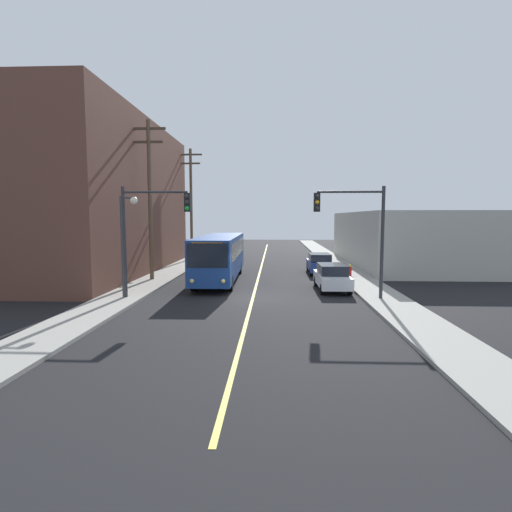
{
  "coord_description": "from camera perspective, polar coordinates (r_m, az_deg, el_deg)",
  "views": [
    {
      "loc": [
        1.19,
        -22.33,
        4.48
      ],
      "look_at": [
        0.0,
        3.61,
        2.0
      ],
      "focal_mm": 28.13,
      "sensor_mm": 36.0,
      "label": 1
    }
  ],
  "objects": [
    {
      "name": "lane_stripe_center",
      "position": [
        37.62,
        0.8,
        -1.38
      ],
      "size": [
        0.16,
        60.0,
        0.01
      ],
      "primitive_type": "cube",
      "color": "#D8CC4C",
      "rests_on": "ground"
    },
    {
      "name": "street_lamp_left",
      "position": [
        22.81,
        -17.98,
        3.34
      ],
      "size": [
        0.98,
        0.4,
        5.5
      ],
      "color": "#38383D",
      "rests_on": "sidewalk_left"
    },
    {
      "name": "traffic_signal_right_corner",
      "position": [
        22.03,
        13.72,
        4.84
      ],
      "size": [
        3.75,
        0.48,
        6.0
      ],
      "color": "#2D2D33",
      "rests_on": "sidewalk_right"
    },
    {
      "name": "utility_pole_near",
      "position": [
        29.2,
        -14.85,
        8.62
      ],
      "size": [
        2.4,
        0.28,
        11.03
      ],
      "color": "brown",
      "rests_on": "sidewalk_left"
    },
    {
      "name": "ground_plane",
      "position": [
        22.81,
        -0.42,
        -5.87
      ],
      "size": [
        120.0,
        120.0,
        0.0
      ],
      "primitive_type": "plane",
      "color": "black"
    },
    {
      "name": "utility_pole_mid",
      "position": [
        42.85,
        -9.21,
        7.96
      ],
      "size": [
        2.4,
        0.28,
        11.45
      ],
      "color": "brown",
      "rests_on": "sidewalk_left"
    },
    {
      "name": "parked_car_white",
      "position": [
        25.26,
        10.77,
        -2.92
      ],
      "size": [
        1.89,
        4.44,
        1.62
      ],
      "color": "silver",
      "rests_on": "ground"
    },
    {
      "name": "fire_hydrant",
      "position": [
        30.82,
        13.19,
        -1.95
      ],
      "size": [
        0.44,
        0.26,
        0.84
      ],
      "color": "red",
      "rests_on": "sidewalk_right"
    },
    {
      "name": "city_bus",
      "position": [
        28.72,
        -5.11,
        0.12
      ],
      "size": [
        2.71,
        12.19,
        3.2
      ],
      "color": "navy",
      "rests_on": "ground"
    },
    {
      "name": "traffic_signal_left_corner",
      "position": [
        22.35,
        -14.6,
        4.83
      ],
      "size": [
        3.75,
        0.48,
        6.0
      ],
      "color": "#2D2D33",
      "rests_on": "sidewalk_left"
    },
    {
      "name": "building_right_warehouse",
      "position": [
        41.28,
        21.45,
        2.34
      ],
      "size": [
        12.0,
        20.94,
        5.01
      ],
      "color": "#B2B2A8",
      "rests_on": "ground"
    },
    {
      "name": "building_left_brick",
      "position": [
        35.26,
        -22.19,
        7.65
      ],
      "size": [
        10.0,
        22.77,
        12.16
      ],
      "color": "brown",
      "rests_on": "ground"
    },
    {
      "name": "parked_car_blue",
      "position": [
        32.59,
        9.04,
        -1.02
      ],
      "size": [
        1.84,
        4.41,
        1.62
      ],
      "color": "navy",
      "rests_on": "ground"
    },
    {
      "name": "sidewalk_left",
      "position": [
        33.7,
        -11.91,
        -2.17
      ],
      "size": [
        2.5,
        90.0,
        0.15
      ],
      "primitive_type": "cube",
      "color": "gray",
      "rests_on": "ground"
    },
    {
      "name": "sidewalk_right",
      "position": [
        33.19,
        13.14,
        -2.32
      ],
      "size": [
        2.5,
        90.0,
        0.15
      ],
      "primitive_type": "cube",
      "color": "gray",
      "rests_on": "ground"
    }
  ]
}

